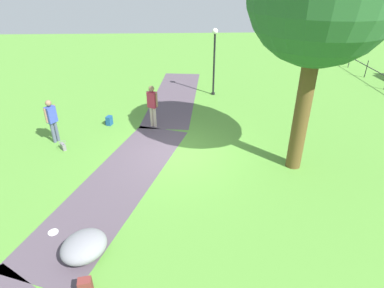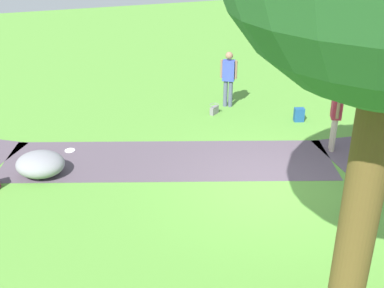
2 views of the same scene
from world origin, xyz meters
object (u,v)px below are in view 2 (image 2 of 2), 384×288
object	(u,v)px
lawn_boulder	(40,164)
woman_with_handbag	(229,75)
handbag_on_grass	(214,110)
frisbee_on_grass	(70,150)
spare_backpack_on_lawn	(299,115)
man_near_boulder	(336,111)

from	to	relation	value
lawn_boulder	woman_with_handbag	world-z (taller)	woman_with_handbag
woman_with_handbag	handbag_on_grass	world-z (taller)	woman_with_handbag
woman_with_handbag	handbag_on_grass	size ratio (longest dim) A/B	4.58
frisbee_on_grass	spare_backpack_on_lawn	bearing A→B (deg)	177.41
lawn_boulder	frisbee_on_grass	size ratio (longest dim) A/B	5.75
lawn_boulder	man_near_boulder	world-z (taller)	man_near_boulder
lawn_boulder	man_near_boulder	bearing A→B (deg)	170.33
handbag_on_grass	frisbee_on_grass	distance (m)	4.55
lawn_boulder	woman_with_handbag	bearing A→B (deg)	-156.42
handbag_on_grass	spare_backpack_on_lawn	bearing A→B (deg)	147.28
woman_with_handbag	man_near_boulder	bearing A→B (deg)	108.19
woman_with_handbag	man_near_boulder	size ratio (longest dim) A/B	0.95
woman_with_handbag	lawn_boulder	bearing A→B (deg)	23.58
man_near_boulder	handbag_on_grass	bearing A→B (deg)	-60.26
man_near_boulder	lawn_boulder	bearing A→B (deg)	-9.67
lawn_boulder	spare_backpack_on_lawn	distance (m)	7.34
man_near_boulder	frisbee_on_grass	world-z (taller)	man_near_boulder
handbag_on_grass	spare_backpack_on_lawn	size ratio (longest dim) A/B	0.95
spare_backpack_on_lawn	frisbee_on_grass	bearing A→B (deg)	-2.59
spare_backpack_on_lawn	handbag_on_grass	bearing A→B (deg)	-32.72
spare_backpack_on_lawn	man_near_boulder	bearing A→B (deg)	83.50
handbag_on_grass	frisbee_on_grass	xyz separation A→B (m)	(4.42, 1.06, -0.13)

